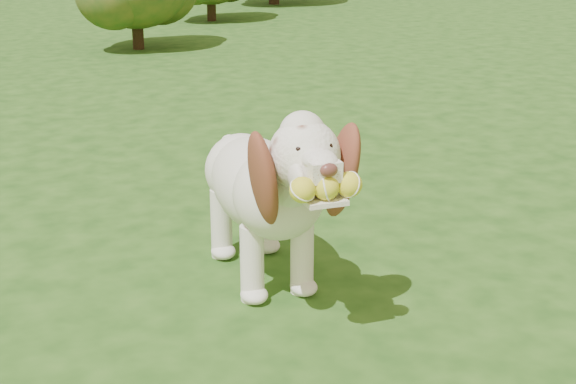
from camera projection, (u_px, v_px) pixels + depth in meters
ground at (350, 313)px, 3.27m from camera, size 80.00×80.00×0.00m
dog at (267, 183)px, 3.39m from camera, size 0.62×1.33×0.87m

